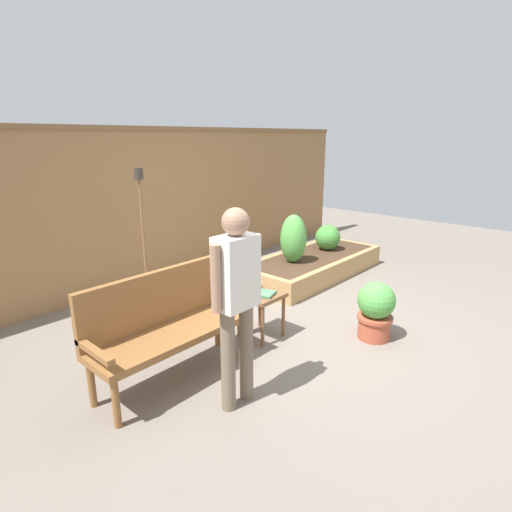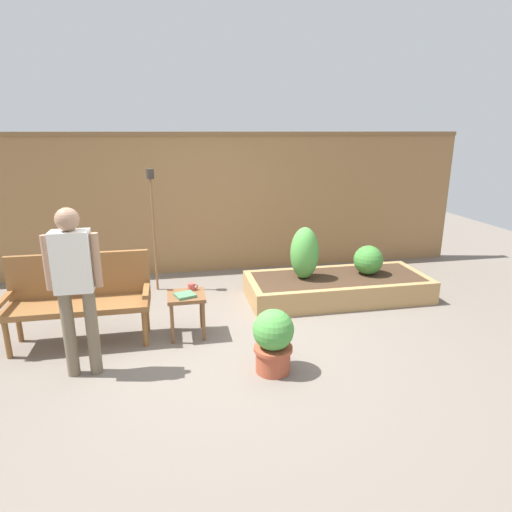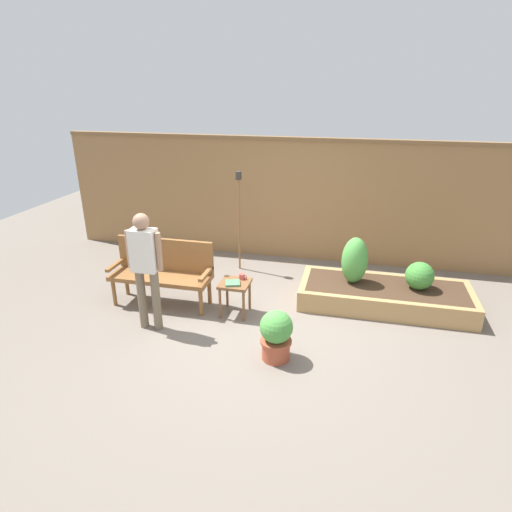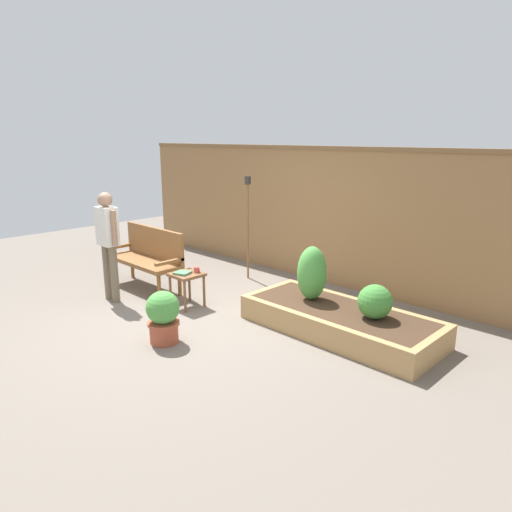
# 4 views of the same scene
# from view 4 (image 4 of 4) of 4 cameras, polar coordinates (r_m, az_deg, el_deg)

# --- Properties ---
(ground_plane) EXTENTS (14.00, 14.00, 0.00)m
(ground_plane) POSITION_cam_4_polar(r_m,az_deg,el_deg) (6.17, -8.40, -7.66)
(ground_plane) COLOR #70665B
(fence_back) EXTENTS (8.40, 0.14, 2.16)m
(fence_back) POSITION_cam_4_polar(r_m,az_deg,el_deg) (7.66, 7.01, 5.22)
(fence_back) COLOR olive
(fence_back) RESTS_ON ground_plane
(garden_bench) EXTENTS (1.44, 0.48, 0.94)m
(garden_bench) POSITION_cam_4_polar(r_m,az_deg,el_deg) (7.40, -12.98, 0.30)
(garden_bench) COLOR brown
(garden_bench) RESTS_ON ground_plane
(side_table) EXTENTS (0.40, 0.40, 0.48)m
(side_table) POSITION_cam_4_polar(r_m,az_deg,el_deg) (6.50, -8.46, -2.79)
(side_table) COLOR brown
(side_table) RESTS_ON ground_plane
(cup_on_table) EXTENTS (0.11, 0.08, 0.08)m
(cup_on_table) POSITION_cam_4_polar(r_m,az_deg,el_deg) (6.49, -7.25, -1.66)
(cup_on_table) COLOR #CC4C47
(cup_on_table) RESTS_ON side_table
(book_on_table) EXTENTS (0.25, 0.24, 0.03)m
(book_on_table) POSITION_cam_4_polar(r_m,az_deg,el_deg) (6.45, -8.97, -2.04)
(book_on_table) COLOR #4C7A56
(book_on_table) RESTS_ON side_table
(potted_boxwood) EXTENTS (0.38, 0.38, 0.61)m
(potted_boxwood) POSITION_cam_4_polar(r_m,az_deg,el_deg) (5.45, -11.28, -7.15)
(potted_boxwood) COLOR #A84C33
(potted_boxwood) RESTS_ON ground_plane
(raised_planter_bed) EXTENTS (2.40, 1.00, 0.30)m
(raised_planter_bed) POSITION_cam_4_polar(r_m,az_deg,el_deg) (5.76, 10.16, -7.79)
(raised_planter_bed) COLOR #AD8451
(raised_planter_bed) RESTS_ON ground_plane
(shrub_near_bench) EXTENTS (0.37, 0.37, 0.69)m
(shrub_near_bench) POSITION_cam_4_polar(r_m,az_deg,el_deg) (5.87, 6.84, -2.10)
(shrub_near_bench) COLOR brown
(shrub_near_bench) RESTS_ON raised_planter_bed
(shrub_far_corner) EXTENTS (0.39, 0.39, 0.39)m
(shrub_far_corner) POSITION_cam_4_polar(r_m,az_deg,el_deg) (5.44, 14.33, -5.43)
(shrub_far_corner) COLOR brown
(shrub_far_corner) RESTS_ON raised_planter_bed
(tiki_torch) EXTENTS (0.10, 0.10, 1.69)m
(tiki_torch) POSITION_cam_4_polar(r_m,az_deg,el_deg) (7.57, -1.01, 5.73)
(tiki_torch) COLOR brown
(tiki_torch) RESTS_ON ground_plane
(person_by_bench) EXTENTS (0.47, 0.20, 1.56)m
(person_by_bench) POSITION_cam_4_polar(r_m,az_deg,el_deg) (6.85, -17.64, 2.21)
(person_by_bench) COLOR #70604C
(person_by_bench) RESTS_ON ground_plane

